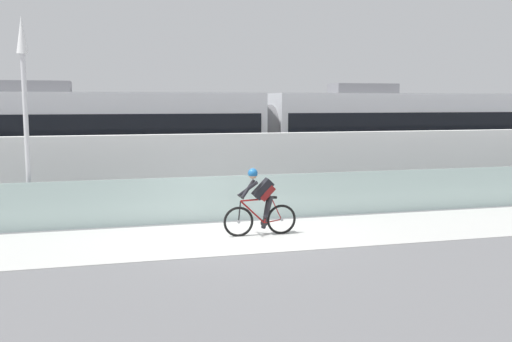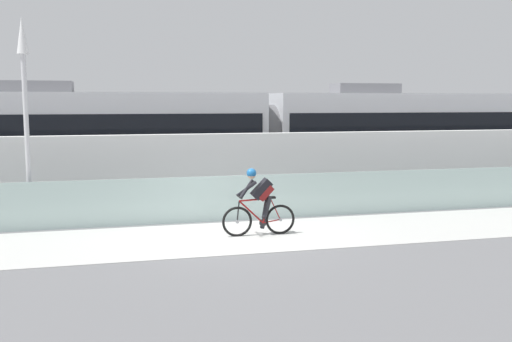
% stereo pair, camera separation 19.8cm
% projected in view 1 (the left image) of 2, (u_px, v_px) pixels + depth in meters
% --- Properties ---
extents(ground_plane, '(200.00, 200.00, 0.00)m').
position_uv_depth(ground_plane, '(234.00, 237.00, 13.41)').
color(ground_plane, slate).
extents(bike_path_deck, '(32.00, 3.20, 0.01)m').
position_uv_depth(bike_path_deck, '(234.00, 237.00, 13.41)').
color(bike_path_deck, beige).
rests_on(bike_path_deck, ground).
extents(glass_parapet, '(32.00, 0.05, 1.21)m').
position_uv_depth(glass_parapet, '(219.00, 199.00, 15.12)').
color(glass_parapet, '#ADC6C1').
rests_on(glass_parapet, ground).
extents(concrete_barrier_wall, '(32.00, 0.36, 2.22)m').
position_uv_depth(concrete_barrier_wall, '(207.00, 172.00, 16.79)').
color(concrete_barrier_wall, white).
rests_on(concrete_barrier_wall, ground).
extents(tram_rail_near, '(32.00, 0.08, 0.01)m').
position_uv_depth(tram_rail_near, '(195.00, 196.00, 19.30)').
color(tram_rail_near, '#595654').
rests_on(tram_rail_near, ground).
extents(tram_rail_far, '(32.00, 0.08, 0.01)m').
position_uv_depth(tram_rail_far, '(189.00, 189.00, 20.68)').
color(tram_rail_far, '#595654').
rests_on(tram_rail_far, ground).
extents(tram, '(22.56, 2.54, 3.81)m').
position_uv_depth(tram, '(264.00, 137.00, 20.43)').
color(tram, silver).
rests_on(tram, ground).
extents(cyclist_on_bike, '(1.77, 0.58, 1.61)m').
position_uv_depth(cyclist_on_bike, '(260.00, 203.00, 13.48)').
color(cyclist_on_bike, black).
rests_on(cyclist_on_bike, ground).
extents(lamp_post_antenna, '(0.28, 0.28, 5.20)m').
position_uv_depth(lamp_post_antenna, '(25.00, 96.00, 13.90)').
color(lamp_post_antenna, gray).
rests_on(lamp_post_antenna, ground).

